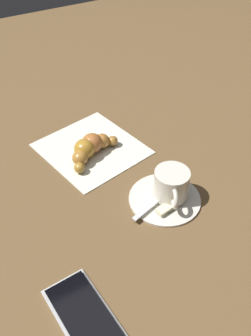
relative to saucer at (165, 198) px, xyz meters
name	(u,v)px	position (x,y,z in m)	size (l,w,h in m)	color
ground_plane	(127,175)	(0.09, 0.03, 0.00)	(1.80, 1.80, 0.00)	brown
saucer	(165,198)	(0.00, 0.00, 0.00)	(0.13, 0.13, 0.01)	silver
espresso_cup	(171,184)	(0.00, -0.01, 0.03)	(0.08, 0.06, 0.05)	silver
teaspoon	(164,193)	(0.01, 0.00, 0.01)	(0.05, 0.13, 0.01)	silver
sugar_packet	(171,204)	(-0.02, 0.00, 0.01)	(0.06, 0.02, 0.01)	beige
napkin	(92,148)	(0.20, 0.05, 0.00)	(0.20, 0.18, 0.00)	silver
croissant	(90,147)	(0.18, 0.07, 0.02)	(0.09, 0.12, 0.04)	#A16E2D
cell_phone	(83,314)	(-0.13, 0.22, 0.00)	(0.14, 0.08, 0.01)	#B9B8B8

